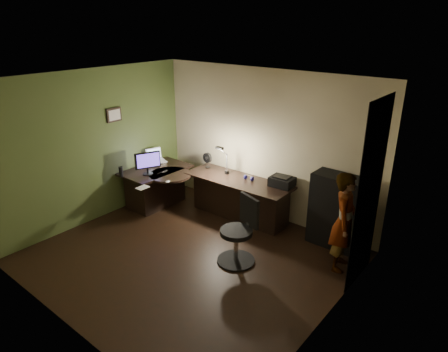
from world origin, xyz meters
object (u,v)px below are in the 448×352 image
Objects in this scene: desk_right at (238,199)px; cabinet at (336,211)px; person at (344,222)px; office_chair at (236,232)px; monitor at (147,166)px; desk_left at (157,187)px.

cabinet is (1.79, 0.24, 0.22)m from desk_right.
person reaches higher than cabinet.
cabinet is 1.69m from office_chair.
cabinet reaches higher than monitor.
desk_left is 1.08× the size of cabinet.
person is (0.35, -0.54, 0.15)m from cabinet.
desk_right is at bearing 144.25° from office_chair.
person reaches higher than office_chair.
office_chair reaches higher than desk_left.
desk_right is 1.35× the size of person.
person reaches higher than desk_left.
desk_right is 2.20m from person.
person is (1.28, 0.87, 0.23)m from office_chair.
cabinet reaches higher than desk_right.
cabinet is (3.36, 0.80, 0.23)m from desk_left.
desk_left is 1.67m from desk_right.
cabinet is 3.46m from monitor.
office_chair is at bearing 16.74° from monitor.
desk_right is (1.57, 0.57, 0.00)m from desk_left.
office_chair is (2.44, -0.61, 0.14)m from desk_left.
desk_right is at bearing -171.76° from cabinet.
desk_left is 2.51m from office_chair.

